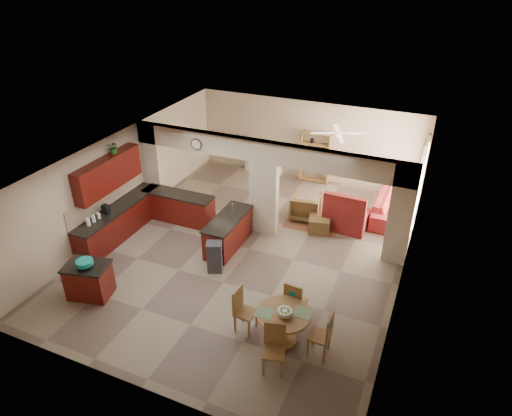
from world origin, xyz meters
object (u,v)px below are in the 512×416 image
at_px(sofa, 393,206).
at_px(dining_table, 283,323).
at_px(kitchen_island, 89,280).
at_px(armchair, 306,206).

bearing_deg(sofa, dining_table, 169.03).
xyz_separation_m(kitchen_island, sofa, (5.97, 6.63, -0.07)).
bearing_deg(kitchen_island, sofa, 35.13).
relative_size(kitchen_island, sofa, 0.45).
xyz_separation_m(dining_table, sofa, (1.28, 6.22, -0.15)).
relative_size(sofa, armchair, 2.87).
distance_m(sofa, armchair, 2.69).
distance_m(kitchen_island, sofa, 8.93).
distance_m(dining_table, sofa, 6.35).
bearing_deg(sofa, armchair, 116.12).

